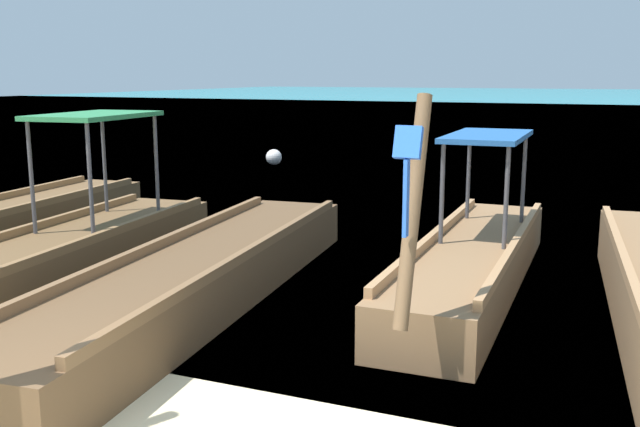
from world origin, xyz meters
name	(u,v)px	position (x,y,z in m)	size (l,w,h in m)	color
sea_water	(592,103)	(0.00, 62.12, 0.00)	(120.00, 120.00, 0.00)	teal
longtail_boat_yellow_ribbon	(71,246)	(-3.47, 4.35, 0.31)	(1.68, 5.78, 2.34)	brown
longtail_boat_red_ribbon	(198,278)	(-1.26, 3.77, 0.29)	(1.82, 7.17, 2.64)	brown
longtail_boat_blue_ribbon	(473,260)	(1.31, 5.52, 0.33)	(1.09, 5.76, 2.28)	olive
mooring_buoy_near	(274,157)	(-5.86, 14.84, 0.22)	(0.43, 0.43, 0.43)	white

